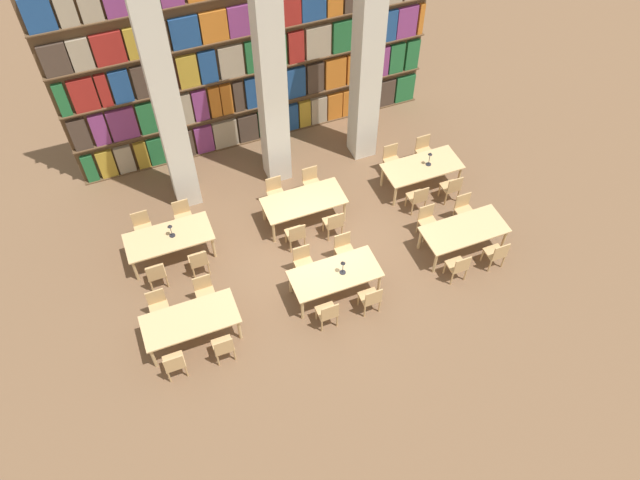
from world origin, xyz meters
The scene contains 38 objects.
ground_plane centered at (0.00, 0.00, 0.00)m, with size 40.00×40.00×0.00m, color brown.
bookshelf_bank centered at (0.02, 4.57, 2.62)m, with size 9.77×0.35×5.50m.
pillar_left centered at (-2.46, 2.97, 3.00)m, with size 0.61×0.61×6.00m.
pillar_center centered at (0.00, 2.97, 3.00)m, with size 0.61×0.61×6.00m.
pillar_right centered at (2.46, 2.97, 3.00)m, with size 0.61×0.61×6.00m.
reading_table_0 centered at (-3.35, -1.16, 0.65)m, with size 2.01×0.93×0.73m.
chair_0 centered at (-3.89, -1.91, 0.47)m, with size 0.42×0.40×0.88m.
chair_1 centered at (-3.89, -0.41, 0.47)m, with size 0.42×0.40×0.88m.
chair_2 centered at (-2.86, -1.91, 0.47)m, with size 0.42×0.40×0.88m.
chair_3 centered at (-2.86, -0.41, 0.47)m, with size 0.42×0.40×0.88m.
reading_table_1 centered at (-0.06, -1.18, 0.65)m, with size 2.01×0.93×0.73m.
chair_4 centered at (-0.54, -1.93, 0.47)m, with size 0.42×0.40×0.88m.
chair_5 centered at (-0.54, -0.43, 0.47)m, with size 0.42×0.40×0.88m.
chair_6 centered at (0.48, -1.93, 0.47)m, with size 0.42×0.40×0.88m.
chair_7 centered at (0.48, -0.43, 0.47)m, with size 0.42×0.40×0.88m.
desk_lamp_0 centered at (0.10, -1.23, 1.00)m, with size 0.14×0.14×0.40m.
reading_table_2 centered at (3.26, -1.12, 0.65)m, with size 2.01×0.93×0.73m.
chair_8 centered at (2.71, -1.87, 0.47)m, with size 0.42×0.40×0.88m.
chair_9 centered at (2.71, -0.37, 0.47)m, with size 0.42×0.40×0.88m.
chair_10 centered at (3.72, -1.87, 0.47)m, with size 0.42×0.40×0.88m.
chair_11 centered at (3.72, -0.37, 0.47)m, with size 0.42×0.40×0.88m.
reading_table_3 centered at (-3.26, 1.23, 0.65)m, with size 2.01×0.93×0.73m.
chair_12 centered at (-3.76, 0.48, 0.47)m, with size 0.42×0.40×0.88m.
chair_13 centered at (-3.76, 1.97, 0.47)m, with size 0.42×0.40×0.88m.
chair_14 centered at (-2.77, 0.48, 0.47)m, with size 0.42×0.40×0.88m.
chair_15 centered at (-2.77, 1.97, 0.47)m, with size 0.42×0.40×0.88m.
desk_lamp_1 centered at (-3.16, 1.22, 0.98)m, with size 0.14×0.14×0.39m.
reading_table_4 centered at (0.07, 1.14, 0.65)m, with size 2.01×0.93×0.73m.
chair_16 centered at (-0.41, 0.39, 0.47)m, with size 0.42×0.40×0.88m.
chair_17 centered at (-0.41, 1.89, 0.47)m, with size 0.42×0.40×0.88m.
chair_18 centered at (0.56, 0.39, 0.47)m, with size 0.42×0.40×0.88m.
chair_19 centered at (0.56, 1.89, 0.47)m, with size 0.42×0.40×0.88m.
reading_table_5 centered at (3.33, 1.15, 0.65)m, with size 2.01×0.93×0.73m.
chair_20 centered at (2.84, 0.40, 0.47)m, with size 0.42×0.40×0.88m.
chair_21 centered at (2.84, 1.90, 0.47)m, with size 0.42×0.40×0.88m.
chair_22 centered at (3.80, 0.40, 0.47)m, with size 0.42×0.40×0.88m.
chair_23 centered at (3.80, 1.90, 0.47)m, with size 0.42×0.40×0.88m.
desk_lamp_2 centered at (3.49, 1.13, 1.00)m, with size 0.14×0.14×0.41m.
Camera 1 is at (-3.40, -8.67, 11.83)m, focal length 35.00 mm.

